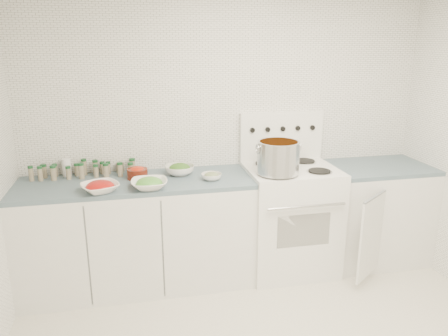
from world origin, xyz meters
TOP-DOWN VIEW (x-y plane):
  - room_walls at (0.00, 0.00)m, footprint 3.54×3.04m
  - counter_left at (-0.82, 1.19)m, footprint 1.85×0.62m
  - stove at (0.48, 1.19)m, footprint 0.76×0.70m
  - counter_right at (1.30, 1.19)m, footprint 0.89×0.87m
  - stock_pot at (0.30, 1.02)m, footprint 0.36×0.34m
  - bowl_tomato at (-1.08, 0.98)m, footprint 0.35×0.35m
  - bowl_snowpea at (-0.72, 0.98)m, footprint 0.28×0.28m
  - bowl_broccoli at (-0.46, 1.29)m, footprint 0.25×0.25m
  - bowl_zucchini at (-0.23, 1.10)m, footprint 0.18×0.18m
  - bowl_pepper at (-0.80, 1.25)m, footprint 0.16×0.16m
  - salt_canister at (-1.37, 1.45)m, footprint 0.08×0.08m
  - tin_can at (-0.94, 1.45)m, footprint 0.08×0.08m
  - spice_cluster at (-1.22, 1.39)m, footprint 0.83×0.16m

SIDE VIEW (x-z plane):
  - counter_right at x=1.30m, z-range 0.00..0.90m
  - counter_left at x=-0.82m, z-range 0.00..0.90m
  - stove at x=0.48m, z-range -0.18..1.18m
  - bowl_zucchini at x=-0.23m, z-range 0.90..0.96m
  - bowl_tomato at x=-1.08m, z-range 0.89..0.98m
  - bowl_snowpea at x=-0.72m, z-range 0.89..0.98m
  - tin_can at x=-0.94m, z-range 0.90..0.99m
  - bowl_broccoli at x=-0.46m, z-range 0.90..0.99m
  - bowl_pepper at x=-0.80m, z-range 0.90..1.00m
  - spice_cluster at x=-1.22m, z-range 0.89..1.03m
  - salt_canister at x=-1.37m, z-range 0.90..1.05m
  - stock_pot at x=0.30m, z-range 0.96..1.22m
  - room_walls at x=0.00m, z-range 0.30..2.82m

